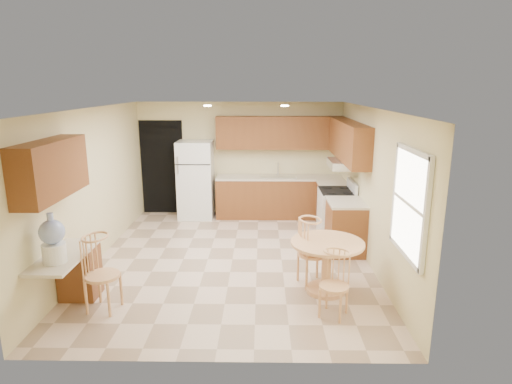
{
  "coord_description": "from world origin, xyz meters",
  "views": [
    {
      "loc": [
        0.49,
        -6.69,
        2.84
      ],
      "look_at": [
        0.39,
        0.3,
        1.1
      ],
      "focal_mm": 30.0,
      "sensor_mm": 36.0,
      "label": 1
    }
  ],
  "objects_px": {
    "dining_table": "(327,259)",
    "chair_table_a": "(314,247)",
    "refrigerator": "(196,180)",
    "stove": "(336,213)",
    "water_crock": "(53,240)",
    "chair_desk": "(99,269)",
    "chair_table_b": "(336,281)"
  },
  "relations": [
    {
      "from": "dining_table",
      "to": "chair_table_a",
      "type": "bearing_deg",
      "value": 137.3
    },
    {
      "from": "chair_table_b",
      "to": "refrigerator",
      "type": "bearing_deg",
      "value": -33.38
    },
    {
      "from": "chair_desk",
      "to": "water_crock",
      "type": "relative_size",
      "value": 1.61
    },
    {
      "from": "stove",
      "to": "dining_table",
      "type": "xyz_separation_m",
      "value": [
        -0.52,
        -2.31,
        0.02
      ]
    },
    {
      "from": "stove",
      "to": "chair_desk",
      "type": "height_order",
      "value": "stove"
    },
    {
      "from": "dining_table",
      "to": "chair_desk",
      "type": "relative_size",
      "value": 1.02
    },
    {
      "from": "dining_table",
      "to": "chair_desk",
      "type": "xyz_separation_m",
      "value": [
        -2.95,
        -0.63,
        0.12
      ]
    },
    {
      "from": "stove",
      "to": "water_crock",
      "type": "distance_m",
      "value": 5.04
    },
    {
      "from": "dining_table",
      "to": "chair_table_a",
      "type": "height_order",
      "value": "chair_table_a"
    },
    {
      "from": "stove",
      "to": "chair_table_b",
      "type": "height_order",
      "value": "stove"
    },
    {
      "from": "stove",
      "to": "chair_table_a",
      "type": "bearing_deg",
      "value": -107.79
    },
    {
      "from": "refrigerator",
      "to": "water_crock",
      "type": "distance_m",
      "value": 4.46
    },
    {
      "from": "refrigerator",
      "to": "chair_table_b",
      "type": "distance_m",
      "value": 4.88
    },
    {
      "from": "refrigerator",
      "to": "dining_table",
      "type": "height_order",
      "value": "refrigerator"
    },
    {
      "from": "refrigerator",
      "to": "stove",
      "type": "distance_m",
      "value": 3.15
    },
    {
      "from": "dining_table",
      "to": "water_crock",
      "type": "height_order",
      "value": "water_crock"
    },
    {
      "from": "chair_table_a",
      "to": "chair_table_b",
      "type": "bearing_deg",
      "value": -7.56
    },
    {
      "from": "refrigerator",
      "to": "chair_table_a",
      "type": "height_order",
      "value": "refrigerator"
    },
    {
      "from": "refrigerator",
      "to": "chair_table_a",
      "type": "relative_size",
      "value": 1.7
    },
    {
      "from": "refrigerator",
      "to": "water_crock",
      "type": "bearing_deg",
      "value": -103.65
    },
    {
      "from": "refrigerator",
      "to": "chair_desk",
      "type": "bearing_deg",
      "value": -98.2
    },
    {
      "from": "dining_table",
      "to": "refrigerator",
      "type": "bearing_deg",
      "value": 123.62
    },
    {
      "from": "stove",
      "to": "refrigerator",
      "type": "bearing_deg",
      "value": 157.01
    },
    {
      "from": "refrigerator",
      "to": "dining_table",
      "type": "relative_size",
      "value": 1.66
    },
    {
      "from": "chair_desk",
      "to": "dining_table",
      "type": "bearing_deg",
      "value": 112.39
    },
    {
      "from": "stove",
      "to": "dining_table",
      "type": "height_order",
      "value": "stove"
    },
    {
      "from": "dining_table",
      "to": "chair_table_a",
      "type": "relative_size",
      "value": 1.02
    },
    {
      "from": "refrigerator",
      "to": "stove",
      "type": "height_order",
      "value": "refrigerator"
    },
    {
      "from": "chair_table_a",
      "to": "water_crock",
      "type": "xyz_separation_m",
      "value": [
        -3.23,
        -0.95,
        0.44
      ]
    },
    {
      "from": "chair_table_a",
      "to": "chair_desk",
      "type": "xyz_separation_m",
      "value": [
        -2.78,
        -0.79,
        0.0
      ]
    },
    {
      "from": "water_crock",
      "to": "refrigerator",
      "type": "bearing_deg",
      "value": 76.35
    },
    {
      "from": "chair_table_b",
      "to": "water_crock",
      "type": "xyz_separation_m",
      "value": [
        -3.4,
        -0.06,
        0.53
      ]
    }
  ]
}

